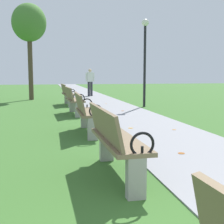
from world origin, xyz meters
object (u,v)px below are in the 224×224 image
(park_bench_5, at_px, (67,94))
(tree_2, at_px, (29,24))
(park_bench_4, at_px, (73,100))
(lamp_post, at_px, (145,49))
(park_bench_2, at_px, (115,140))
(pedestrian_walking, at_px, (90,81))
(park_bench_3, at_px, (86,112))

(park_bench_5, height_order, tree_2, tree_2)
(park_bench_4, relative_size, lamp_post, 0.47)
(park_bench_2, relative_size, pedestrian_walking, 0.99)
(pedestrian_walking, bearing_deg, park_bench_4, -101.65)
(park_bench_2, height_order, lamp_post, lamp_post)
(park_bench_4, bearing_deg, pedestrian_walking, 78.35)
(tree_2, bearing_deg, lamp_post, -44.11)
(park_bench_4, distance_m, tree_2, 7.34)
(park_bench_5, bearing_deg, park_bench_4, -90.00)
(park_bench_5, distance_m, tree_2, 4.91)
(park_bench_3, height_order, park_bench_4, same)
(tree_2, xyz_separation_m, pedestrian_walking, (3.33, 1.82, -2.91))
(park_bench_2, xyz_separation_m, lamp_post, (3.01, 8.04, 1.82))
(park_bench_2, bearing_deg, pedestrian_walking, 83.35)
(park_bench_2, height_order, park_bench_4, same)
(park_bench_4, bearing_deg, park_bench_5, 90.00)
(park_bench_2, bearing_deg, tree_2, 97.49)
(pedestrian_walking, bearing_deg, park_bench_5, -108.54)
(park_bench_2, height_order, tree_2, tree_2)
(park_bench_3, distance_m, tree_2, 10.31)
(park_bench_2, bearing_deg, park_bench_5, 90.00)
(park_bench_3, distance_m, park_bench_4, 3.29)
(park_bench_5, relative_size, pedestrian_walking, 1.00)
(park_bench_3, distance_m, pedestrian_walking, 11.56)
(pedestrian_walking, relative_size, lamp_post, 0.47)
(pedestrian_walking, bearing_deg, park_bench_2, -96.65)
(park_bench_2, bearing_deg, park_bench_4, 90.00)
(tree_2, relative_size, pedestrian_walking, 3.00)
(park_bench_4, distance_m, park_bench_5, 3.13)
(park_bench_2, xyz_separation_m, park_bench_5, (0.00, 9.39, 0.00))
(tree_2, bearing_deg, park_bench_3, -80.24)
(tree_2, height_order, lamp_post, tree_2)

